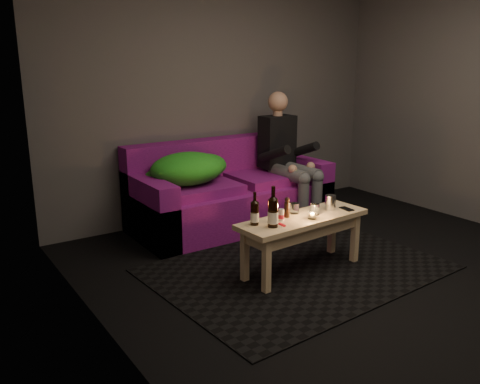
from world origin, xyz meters
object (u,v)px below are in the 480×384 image
object	(u,v)px
beer_bottle_b	(273,212)
steel_cup	(330,202)
person	(287,155)
beer_bottle_a	(255,213)
coffee_table	(303,227)
sofa	(229,195)

from	to	relation	value
beer_bottle_b	steel_cup	world-z (taller)	beer_bottle_b
person	steel_cup	distance (m)	1.25
person	beer_bottle_a	distance (m)	1.65
coffee_table	steel_cup	bearing A→B (deg)	4.96
sofa	coffee_table	bearing A→B (deg)	-96.71
beer_bottle_b	sofa	bearing A→B (deg)	69.97
coffee_table	steel_cup	distance (m)	0.35
beer_bottle_a	beer_bottle_b	xyz separation A→B (m)	(0.08, -0.12, 0.02)
coffee_table	beer_bottle_b	size ratio (longest dim) A/B	3.72
person	beer_bottle_b	size ratio (longest dim) A/B	4.31
beer_bottle_a	beer_bottle_b	bearing A→B (deg)	-54.45
beer_bottle_b	steel_cup	bearing A→B (deg)	7.66
person	coffee_table	world-z (taller)	person
beer_bottle_a	beer_bottle_b	world-z (taller)	beer_bottle_b
coffee_table	person	bearing A→B (deg)	56.55
coffee_table	steel_cup	size ratio (longest dim) A/B	9.53
beer_bottle_b	steel_cup	distance (m)	0.68
sofa	beer_bottle_b	distance (m)	1.51
person	sofa	bearing A→B (deg)	165.21
coffee_table	beer_bottle_a	xyz separation A→B (m)	(-0.44, 0.05, 0.18)
person	steel_cup	xyz separation A→B (m)	(-0.46, -1.15, -0.17)
sofa	beer_bottle_a	size ratio (longest dim) A/B	7.88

